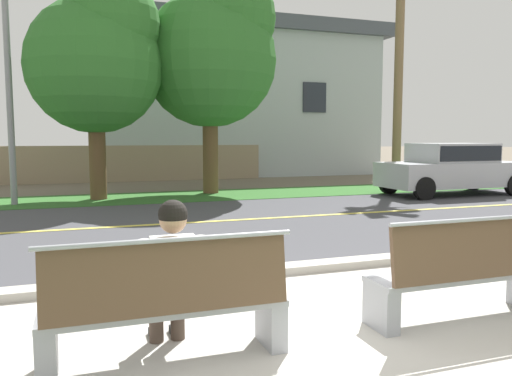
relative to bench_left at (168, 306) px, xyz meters
The scene contains 15 objects.
ground_plane 7.88m from the bench_left, 79.90° to the left, with size 140.00×140.00×0.00m, color #665B4C.
sidewalk_pavement 1.46m from the bench_left, ahead, with size 44.00×3.60×0.01m, color #B7B2A8.
curb_edge 2.54m from the bench_left, 56.63° to the left, with size 44.00×0.30×0.11m, color #ADA89E.
street_asphalt 6.41m from the bench_left, 77.54° to the left, with size 52.00×8.00×0.01m, color #424247.
road_centre_line 6.41m from the bench_left, 77.54° to the left, with size 48.00×0.14×0.01m, color #E0CC4C.
far_verge_grass 10.92m from the bench_left, 82.74° to the left, with size 48.00×2.80×0.02m, color #2D6026.
bench_left is the anchor object (origin of this frame).
bench_right 2.76m from the bench_left, ahead, with size 1.85×0.48×1.01m.
seated_person_white 0.28m from the bench_left, 69.94° to the left, with size 0.52×0.68×1.25m.
car_silver_near 13.18m from the bench_left, 41.01° to the left, with size 4.30×1.86×1.54m.
streetlamp 11.38m from the bench_left, 101.50° to the left, with size 0.24×2.10×6.75m.
shade_tree_far_left 11.36m from the bench_left, 89.87° to the left, with size 3.64×3.64×6.01m.
shade_tree_left 12.42m from the bench_left, 73.48° to the left, with size 4.03×4.03×6.65m.
garden_wall 16.61m from the bench_left, 89.69° to the left, with size 13.00×0.36×1.40m, color gray.
house_across_street 21.04m from the bench_left, 72.03° to the left, with size 13.51×6.91×6.87m.
Camera 1 is at (-1.98, -3.44, 1.72)m, focal length 35.58 mm.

